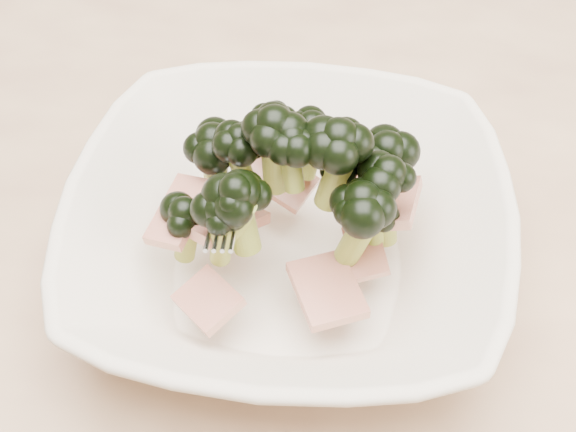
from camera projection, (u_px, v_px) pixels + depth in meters
The scene contains 2 objects.
dining_table at pixel (281, 339), 0.61m from camera, with size 1.20×0.80×0.75m.
broccoli_dish at pixel (289, 226), 0.50m from camera, with size 0.28×0.28×0.13m.
Camera 1 is at (0.04, -0.34, 1.16)m, focal length 50.00 mm.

